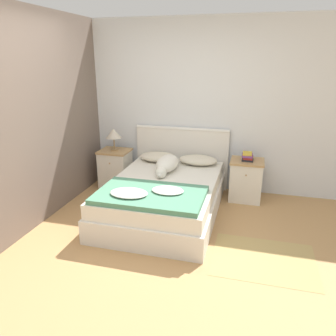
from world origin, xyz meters
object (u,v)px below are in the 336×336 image
object	(u,v)px
bed	(164,197)
table_lamp	(114,134)
nightstand_right	(246,180)
pillow_right	(198,160)
nightstand_left	(115,168)
pillow_left	(158,157)
book_stack	(248,157)
dog	(167,164)

from	to	relation	value
bed	table_lamp	world-z (taller)	table_lamp
nightstand_right	table_lamp	distance (m)	2.12
pillow_right	nightstand_left	bearing A→B (deg)	-179.08
pillow_left	table_lamp	size ratio (longest dim) A/B	1.65
pillow_left	book_stack	bearing A→B (deg)	-0.73
dog	pillow_right	bearing A→B (deg)	48.00
table_lamp	bed	bearing A→B (deg)	-36.34
pillow_right	dog	world-z (taller)	dog
nightstand_right	dog	xyz separation A→B (m)	(-1.08, -0.39, 0.27)
dog	nightstand_left	bearing A→B (deg)	158.05
pillow_right	table_lamp	distance (m)	1.37
pillow_right	dog	distance (m)	0.55
pillow_right	book_stack	bearing A→B (deg)	-1.37
pillow_left	pillow_right	bearing A→B (deg)	0.00
nightstand_right	book_stack	world-z (taller)	book_stack
nightstand_right	dog	distance (m)	1.18
pillow_right	table_lamp	size ratio (longest dim) A/B	1.65
pillow_right	pillow_left	bearing A→B (deg)	180.00
dog	book_stack	distance (m)	1.15
nightstand_left	dog	distance (m)	1.08
nightstand_left	nightstand_right	bearing A→B (deg)	0.00
bed	dog	xyz separation A→B (m)	(-0.06, 0.36, 0.34)
pillow_left	table_lamp	world-z (taller)	table_lamp
bed	nightstand_left	world-z (taller)	nightstand_left
dog	book_stack	world-z (taller)	book_stack
book_stack	table_lamp	xyz separation A→B (m)	(-2.04, -0.00, 0.21)
nightstand_left	table_lamp	xyz separation A→B (m)	(0.00, 0.00, 0.56)
bed	book_stack	size ratio (longest dim) A/B	9.93
pillow_left	book_stack	distance (m)	1.34
nightstand_right	book_stack	size ratio (longest dim) A/B	2.96
bed	table_lamp	size ratio (longest dim) A/B	5.87
bed	table_lamp	xyz separation A→B (m)	(-1.02, 0.75, 0.63)
nightstand_left	table_lamp	size ratio (longest dim) A/B	1.75
bed	nightstand_left	bearing A→B (deg)	143.72
nightstand_left	dog	world-z (taller)	dog
nightstand_right	pillow_left	xyz separation A→B (m)	(-1.33, 0.02, 0.24)
pillow_left	table_lamp	distance (m)	0.78
nightstand_left	dog	size ratio (longest dim) A/B	0.76
bed	nightstand_left	size ratio (longest dim) A/B	3.36
nightstand_left	book_stack	xyz separation A→B (m)	(2.04, 0.00, 0.35)
nightstand_right	pillow_left	size ratio (longest dim) A/B	1.06
nightstand_left	pillow_left	xyz separation A→B (m)	(0.71, 0.02, 0.24)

